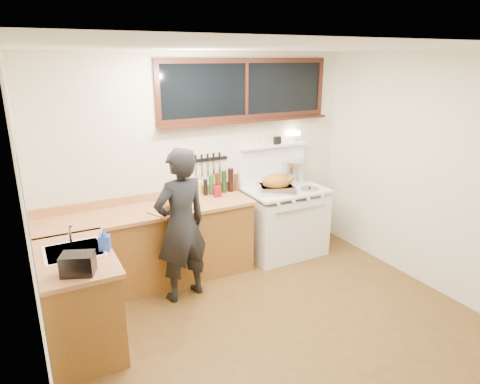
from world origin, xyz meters
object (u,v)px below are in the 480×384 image
vintage_stove (284,220)px  man (181,226)px  cutting_board (172,206)px  roast_turkey (276,185)px

vintage_stove → man: size_ratio=0.95×
man → cutting_board: man is taller
vintage_stove → man: (-1.58, -0.43, 0.37)m
man → cutting_board: 0.32m
man → roast_turkey: (1.39, 0.33, 0.17)m
cutting_board → vintage_stove: bearing=4.7°
man → cutting_board: size_ratio=3.19×
cutting_board → roast_turkey: (1.38, 0.03, 0.05)m
vintage_stove → man: man is taller
man → roast_turkey: man is taller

